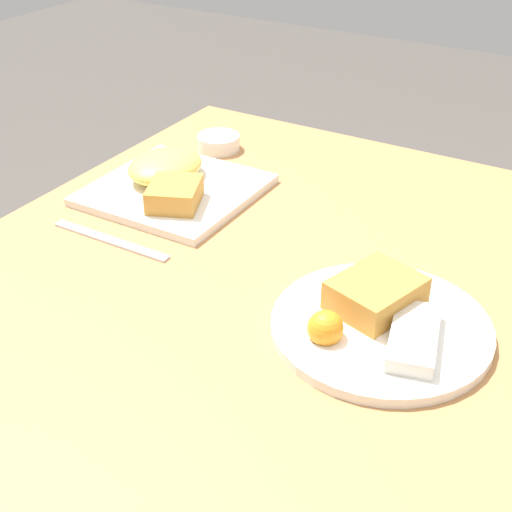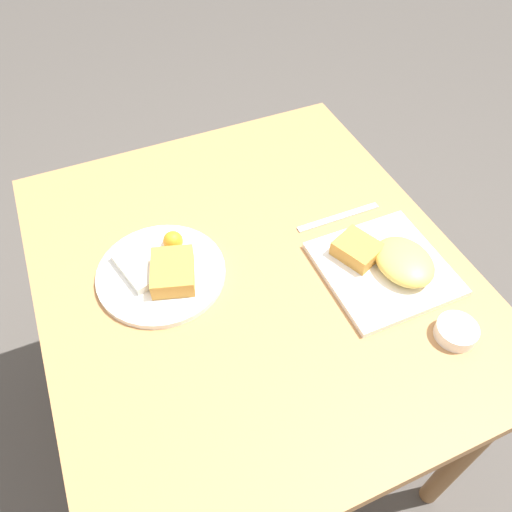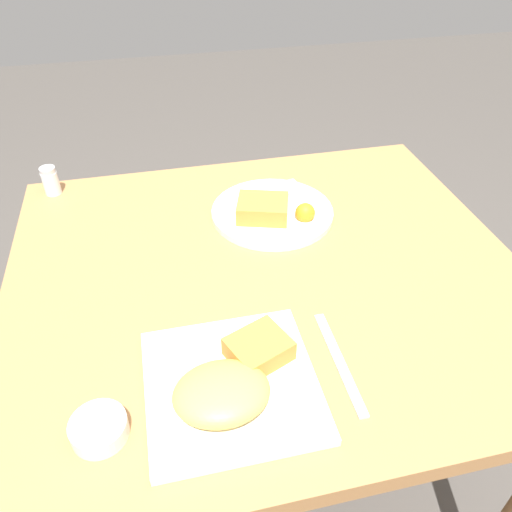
{
  "view_description": "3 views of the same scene",
  "coord_description": "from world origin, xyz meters",
  "px_view_note": "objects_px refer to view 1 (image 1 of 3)",
  "views": [
    {
      "loc": [
        0.74,
        0.41,
        1.33
      ],
      "look_at": [
        0.02,
        -0.02,
        0.8
      ],
      "focal_mm": 50.0,
      "sensor_mm": 36.0,
      "label": 1
    },
    {
      "loc": [
        -0.63,
        0.26,
        1.62
      ],
      "look_at": [
        -0.01,
        -0.01,
        0.82
      ],
      "focal_mm": 35.0,
      "sensor_mm": 36.0,
      "label": 2
    },
    {
      "loc": [
        -0.19,
        -0.72,
        1.41
      ],
      "look_at": [
        -0.03,
        -0.02,
        0.84
      ],
      "focal_mm": 35.0,
      "sensor_mm": 36.0,
      "label": 3
    }
  ],
  "objects_px": {
    "butter_knife": "(110,240)",
    "sauce_ramekin": "(219,142)",
    "plate_oval_far": "(379,320)",
    "plate_square_near": "(171,181)"
  },
  "relations": [
    {
      "from": "butter_knife",
      "to": "sauce_ramekin",
      "type": "bearing_deg",
      "value": 97.42
    },
    {
      "from": "plate_oval_far",
      "to": "sauce_ramekin",
      "type": "xyz_separation_m",
      "value": [
        -0.37,
        -0.48,
        -0.0
      ]
    },
    {
      "from": "sauce_ramekin",
      "to": "butter_knife",
      "type": "height_order",
      "value": "sauce_ramekin"
    },
    {
      "from": "plate_square_near",
      "to": "butter_knife",
      "type": "xyz_separation_m",
      "value": [
        0.18,
        0.02,
        -0.02
      ]
    },
    {
      "from": "butter_knife",
      "to": "plate_oval_far",
      "type": "bearing_deg",
      "value": 0.59
    },
    {
      "from": "plate_oval_far",
      "to": "sauce_ramekin",
      "type": "height_order",
      "value": "plate_oval_far"
    },
    {
      "from": "plate_oval_far",
      "to": "butter_knife",
      "type": "relative_size",
      "value": 1.29
    },
    {
      "from": "sauce_ramekin",
      "to": "butter_knife",
      "type": "bearing_deg",
      "value": 7.25
    },
    {
      "from": "plate_square_near",
      "to": "plate_oval_far",
      "type": "height_order",
      "value": "plate_square_near"
    },
    {
      "from": "sauce_ramekin",
      "to": "plate_square_near",
      "type": "bearing_deg",
      "value": 9.05
    }
  ]
}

